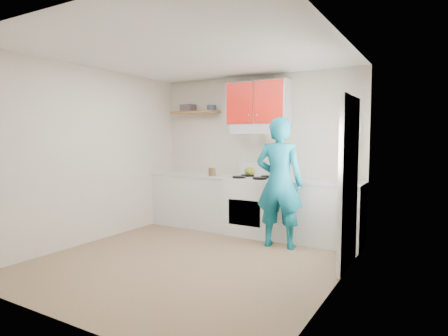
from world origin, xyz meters
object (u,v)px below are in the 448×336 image
Objects in this scene: tin at (212,108)px; person at (279,183)px; crock at (212,172)px; stove at (253,206)px; kettle at (250,171)px.

person is at bearing -23.60° from tin.
crock is at bearing -23.94° from person.
stove is 0.50× the size of person.
person is at bearing -36.61° from stove.
crock is (-0.75, -0.06, 0.52)m from stove.
tin is 1.32m from kettle.
person is (0.64, -0.47, 0.47)m from stove.
person reaches higher than kettle.
tin is 0.09× the size of person.
kettle reaches higher than crock.
stove is at bearing 4.55° from crock.
tin is at bearing 123.61° from crock.
crock is at bearing -175.45° from stove.
stove is 0.91m from crock.
tin is 2.06m from person.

